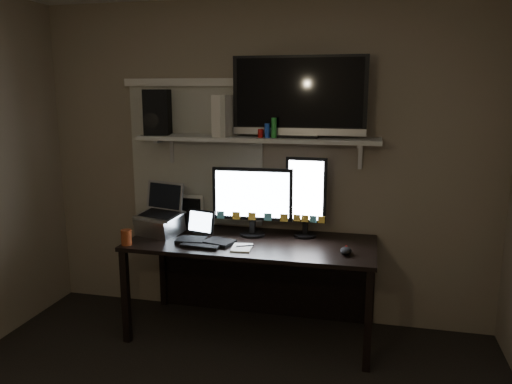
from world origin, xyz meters
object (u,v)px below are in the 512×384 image
(game_console, at_px, (226,116))
(monitor_portrait, at_px, (306,197))
(laptop, at_px, (159,210))
(speaker, at_px, (158,112))
(desk, at_px, (255,259))
(cup, at_px, (126,237))
(mouse, at_px, (346,251))
(tv, at_px, (299,97))
(keyboard, at_px, (205,241))
(monitor_landscape, at_px, (252,201))
(tablet, at_px, (201,223))

(game_console, bearing_deg, monitor_portrait, 21.91)
(laptop, bearing_deg, speaker, 124.49)
(desk, height_order, laptop, laptop)
(laptop, distance_m, game_console, 0.88)
(desk, relative_size, cup, 16.19)
(monitor_portrait, bearing_deg, mouse, -43.52)
(game_console, bearing_deg, tv, 21.47)
(desk, relative_size, keyboard, 4.20)
(monitor_portrait, relative_size, game_console, 2.01)
(keyboard, bearing_deg, desk, 43.78)
(desk, xyz_separation_m, monitor_landscape, (-0.03, 0.02, 0.44))
(tablet, height_order, speaker, speaker)
(keyboard, bearing_deg, tv, 33.76)
(monitor_portrait, relative_size, mouse, 5.00)
(monitor_portrait, xyz_separation_m, laptop, (-1.10, -0.20, -0.12))
(tablet, height_order, game_console, game_console)
(tablet, distance_m, laptop, 0.34)
(tablet, xyz_separation_m, laptop, (-0.33, -0.03, 0.09))
(mouse, distance_m, speaker, 1.78)
(tablet, bearing_deg, cup, -128.88)
(desk, height_order, keyboard, keyboard)
(monitor_landscape, distance_m, speaker, 1.01)
(desk, xyz_separation_m, monitor_portrait, (0.37, 0.09, 0.48))
(monitor_portrait, xyz_separation_m, tablet, (-0.77, -0.17, -0.20))
(speaker, bearing_deg, keyboard, -49.37)
(mouse, height_order, speaker, speaker)
(mouse, height_order, laptop, laptop)
(desk, xyz_separation_m, tablet, (-0.40, -0.08, 0.28))
(desk, bearing_deg, monitor_portrait, 13.62)
(keyboard, relative_size, game_console, 1.40)
(speaker, bearing_deg, desk, -20.92)
(keyboard, bearing_deg, game_console, 81.21)
(mouse, height_order, tv, tv)
(mouse, bearing_deg, game_console, 164.92)
(desk, relative_size, game_console, 5.90)
(desk, distance_m, tv, 1.26)
(desk, xyz_separation_m, laptop, (-0.73, -0.11, 0.37))
(speaker, bearing_deg, cup, -110.46)
(mouse, xyz_separation_m, tv, (-0.39, 0.34, 1.02))
(desk, distance_m, monitor_landscape, 0.45)
(laptop, bearing_deg, monitor_portrait, 25.47)
(tablet, height_order, cup, tablet)
(laptop, bearing_deg, desk, 23.77)
(monitor_portrait, relative_size, speaker, 1.78)
(tv, distance_m, speaker, 1.11)
(mouse, distance_m, game_console, 1.32)
(monitor_portrait, bearing_deg, laptop, -166.03)
(speaker, bearing_deg, tv, -14.98)
(tv, relative_size, speaker, 2.81)
(mouse, bearing_deg, monitor_landscape, 162.04)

